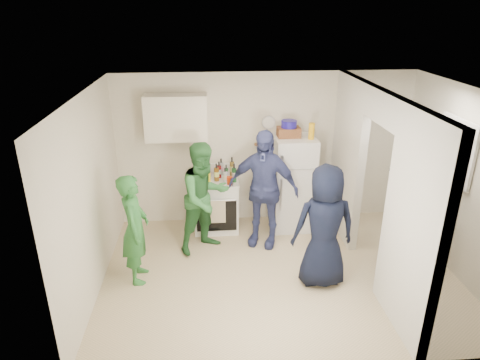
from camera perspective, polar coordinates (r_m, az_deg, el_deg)
The scene contains 39 objects.
floor at distance 6.09m, azimuth 5.26°, elevation -12.24°, with size 4.80×4.80×0.00m, color beige.
wall_back at distance 7.05m, azimuth 3.30°, elevation 4.16°, with size 4.80×4.80×0.00m, color silver.
wall_front at distance 4.02m, azimuth 10.01°, elevation -11.23°, with size 4.80×4.80×0.00m, color silver.
wall_left at distance 5.58m, azimuth -19.32°, elevation -2.17°, with size 3.40×3.40×0.00m, color silver.
wall_right at distance 6.35m, azimuth 27.54°, elevation -0.54°, with size 3.40×3.40×0.00m, color silver.
ceiling at distance 5.10m, azimuth 6.26°, elevation 11.52°, with size 4.80×4.80×0.00m, color white.
partition_pier_back at distance 6.77m, azimuth 14.13°, elevation 2.72°, with size 0.12×1.20×2.50m, color silver.
partition_pier_front at distance 4.91m, azimuth 22.03°, elevation -6.04°, with size 0.12×1.20×2.50m, color silver.
partition_header at distance 5.50m, azimuth 18.71°, elevation 9.13°, with size 0.12×1.00×0.40m, color silver.
stove at distance 6.98m, azimuth -3.23°, elevation -3.25°, with size 0.73×0.61×0.87m, color white.
upper_cabinet at distance 6.65m, azimuth -8.52°, elevation 8.23°, with size 0.95×0.34×0.70m, color silver.
fridge at distance 6.95m, azimuth 7.09°, elevation -0.45°, with size 0.64×0.62×1.54m, color silver.
wicker_basket at distance 6.70m, azimuth 6.51°, elevation 6.37°, with size 0.35×0.25×0.15m, color brown.
blue_bowl at distance 6.66m, azimuth 6.55°, elevation 7.44°, with size 0.24×0.24×0.11m, color navy.
yellow_cup_stack_top at distance 6.61m, azimuth 9.51°, elevation 6.44°, with size 0.09×0.09×0.25m, color yellow.
wall_clock at distance 6.91m, azimuth 3.82°, elevation 7.66°, with size 0.22×0.22×0.03m, color white.
spice_shelf at distance 6.97m, azimuth 3.38°, elevation 4.81°, with size 0.35×0.08×0.03m, color olive.
nook_window at distance 6.37m, azimuth 27.12°, elevation 3.46°, with size 0.03×0.70×0.80m, color black.
nook_window_frame at distance 6.37m, azimuth 27.01°, elevation 3.46°, with size 0.04×0.76×0.86m, color white.
nook_valance at distance 6.26m, azimuth 27.37°, elevation 6.48°, with size 0.04×0.82×0.18m, color white.
yellow_cup_stack_stove at distance 6.55m, azimuth -4.33°, elevation 0.29°, with size 0.09×0.09×0.25m, color yellow.
red_cup at distance 6.61m, azimuth -1.36°, elevation -0.07°, with size 0.09×0.09×0.12m, color red.
person_green_left at distance 5.74m, azimuth -13.83°, elevation -6.36°, with size 0.55×0.36×1.50m, color #327B31.
person_green_center at distance 6.25m, azimuth -4.71°, elevation -2.39°, with size 0.82×0.64×1.68m, color #32733B.
person_denim at distance 6.36m, azimuth 3.08°, elevation -1.19°, with size 1.07×0.44×1.82m, color #3C4785.
person_navy at distance 5.58m, azimuth 11.16°, elevation -6.14°, with size 0.81×0.53×1.66m, color black.
person_nook at distance 6.25m, azimuth 21.33°, elevation -4.16°, with size 1.06×0.61×1.64m, color black.
bottle_a at distance 6.84m, azimuth -5.60°, elevation 1.56°, with size 0.06×0.06×0.33m, color brown.
bottle_b at distance 6.69m, azimuth -4.89°, elevation 0.73°, with size 0.08×0.08×0.24m, color #184819.
bottle_c at distance 6.90m, azimuth -4.18°, elevation 1.54°, with size 0.08×0.08×0.27m, color #ACAFBA.
bottle_d at distance 6.71m, azimuth -3.15°, elevation 1.03°, with size 0.08×0.08×0.29m, color brown.
bottle_e at distance 6.94m, azimuth -2.52°, elevation 1.77°, with size 0.07×0.07×0.28m, color #929AA1.
bottle_f at distance 6.78m, azimuth -1.85°, elevation 1.09°, with size 0.06×0.06×0.24m, color #163E1D.
bottle_g at distance 6.88m, azimuth -1.08°, elevation 1.79°, with size 0.07×0.07×0.32m, color olive.
bottle_h at distance 6.62m, azimuth -5.77°, elevation 0.83°, with size 0.07×0.07×0.32m, color #B6BCC3.
bottle_i at distance 6.84m, azimuth -2.81°, elevation 1.37°, with size 0.07×0.07×0.27m, color #550E0F.
bottle_j at distance 6.66m, azimuth -0.78°, elevation 0.96°, with size 0.07×0.07×0.30m, color #1D5527.
bottle_k at distance 6.81m, azimuth -5.08°, elevation 1.14°, with size 0.07×0.07×0.25m, color brown.
bottle_l at distance 6.62m, azimuth -1.99°, elevation 0.58°, with size 0.06×0.06×0.25m, color #90989F.
Camera 1 is at (-0.96, -4.92, 3.46)m, focal length 32.00 mm.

